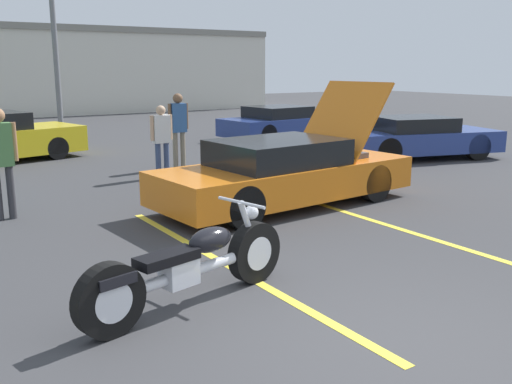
# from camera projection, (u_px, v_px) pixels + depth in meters

# --- Properties ---
(ground_plane) EXTENTS (80.00, 80.00, 0.00)m
(ground_plane) POSITION_uv_depth(u_px,v_px,m) (396.00, 352.00, 4.93)
(ground_plane) COLOR #38383A
(parking_stripe_back) EXTENTS (0.12, 5.87, 0.01)m
(parking_stripe_back) POSITION_uv_depth(u_px,v_px,m) (228.00, 265.00, 7.07)
(parking_stripe_back) COLOR yellow
(parking_stripe_back) RESTS_ON ground
(parking_stripe_far) EXTENTS (0.12, 5.87, 0.01)m
(parking_stripe_far) POSITION_uv_depth(u_px,v_px,m) (398.00, 228.00, 8.68)
(parking_stripe_far) COLOR yellow
(parking_stripe_far) RESTS_ON ground
(light_pole) EXTENTS (1.21, 0.28, 7.42)m
(light_pole) POSITION_uv_depth(u_px,v_px,m) (55.00, 15.00, 18.92)
(light_pole) COLOR slate
(light_pole) RESTS_ON ground
(motorcycle) EXTENTS (2.56, 0.88, 0.99)m
(motorcycle) POSITION_uv_depth(u_px,v_px,m) (189.00, 267.00, 5.80)
(motorcycle) COLOR black
(motorcycle) RESTS_ON ground
(show_car_hood_open) EXTENTS (4.90, 2.11, 2.14)m
(show_car_hood_open) POSITION_uv_depth(u_px,v_px,m) (286.00, 172.00, 10.02)
(show_car_hood_open) COLOR orange
(show_car_hood_open) RESTS_ON ground
(parked_car_right_row) EXTENTS (4.58, 2.87, 1.11)m
(parked_car_right_row) POSITION_uv_depth(u_px,v_px,m) (417.00, 138.00, 15.23)
(parked_car_right_row) COLOR navy
(parked_car_right_row) RESTS_ON ground
(parked_car_mid_right_row) EXTENTS (4.25, 2.18, 1.12)m
(parked_car_mid_right_row) POSITION_uv_depth(u_px,v_px,m) (281.00, 123.00, 19.11)
(parked_car_mid_right_row) COLOR navy
(parked_car_mid_right_row) RESTS_ON ground
(spectator_near_motorcycle) EXTENTS (0.52, 0.21, 1.59)m
(spectator_near_motorcycle) POSITION_uv_depth(u_px,v_px,m) (162.00, 135.00, 12.51)
(spectator_near_motorcycle) COLOR #38476B
(spectator_near_motorcycle) RESTS_ON ground
(spectator_by_show_car) EXTENTS (0.52, 0.23, 1.79)m
(spectator_by_show_car) POSITION_uv_depth(u_px,v_px,m) (1.00, 154.00, 8.98)
(spectator_by_show_car) COLOR #333338
(spectator_by_show_car) RESTS_ON ground
(spectator_midground) EXTENTS (0.52, 0.24, 1.79)m
(spectator_midground) POSITION_uv_depth(u_px,v_px,m) (178.00, 124.00, 13.65)
(spectator_midground) COLOR gray
(spectator_midground) RESTS_ON ground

